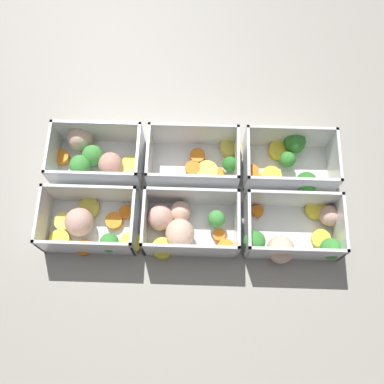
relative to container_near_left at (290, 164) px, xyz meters
The scene contains 7 objects.
ground_plane 0.19m from the container_near_left, 18.55° to the left, with size 4.00×4.00×0.00m, color gray.
container_near_left is the anchor object (origin of this frame).
container_near_center 0.17m from the container_near_left, ahead, with size 0.18×0.12×0.07m.
container_near_right 0.35m from the container_near_left, ahead, with size 0.17×0.12×0.07m.
container_far_left 0.13m from the container_near_left, 90.31° to the left, with size 0.18×0.13×0.07m.
container_far_center 0.22m from the container_near_left, 32.60° to the left, with size 0.17×0.11×0.07m.
container_far_right 0.37m from the container_near_left, 19.34° to the left, with size 0.17×0.11×0.07m.
Camera 1 is at (-0.01, 0.27, 0.77)m, focal length 42.00 mm.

